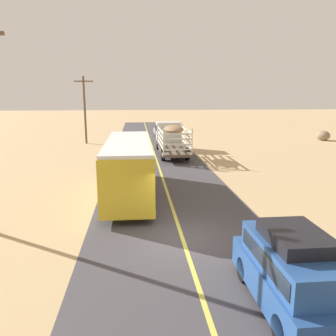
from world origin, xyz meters
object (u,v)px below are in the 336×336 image
bus (129,166)px  boulder_near_shoulder (323,136)px  car_far (160,130)px  suv_near (293,271)px  livestock_truck (170,135)px  power_pole_mid (85,108)px

bus → boulder_near_shoulder: bearing=42.3°
bus → car_far: 30.28m
suv_near → livestock_truck: (-0.66, 26.25, 0.64)m
suv_near → boulder_near_shoulder: suv_near is taller
car_far → boulder_near_shoulder: bearing=-20.5°
livestock_truck → boulder_near_shoulder: 21.93m
livestock_truck → bus: bearing=-104.7°
boulder_near_shoulder → bus: bearing=-137.7°
power_pole_mid → car_far: bearing=38.7°
bus → boulder_near_shoulder: size_ratio=5.37×
suv_near → bus: size_ratio=0.46×
bus → power_pole_mid: (-5.54, 22.36, 2.51)m
car_far → suv_near: bearing=-89.2°
suv_near → boulder_near_shoulder: (19.99, 33.57, -0.53)m
boulder_near_shoulder → livestock_truck: bearing=-160.5°
power_pole_mid → boulder_near_shoulder: bearing=-0.1°
bus → suv_near: bearing=-67.9°
power_pole_mid → boulder_near_shoulder: power_pole_mid is taller
bus → power_pole_mid: size_ratio=1.26×
suv_near → bus: 12.16m
suv_near → bus: (-4.58, 11.25, 0.60)m
car_far → power_pole_mid: 12.73m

